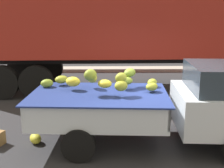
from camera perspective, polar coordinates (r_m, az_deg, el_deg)
ground at (r=6.66m, az=8.29°, el=-10.32°), size 220.00×220.00×0.00m
curb_strip at (r=13.93m, az=3.41°, el=2.88°), size 80.00×0.80×0.16m
pickup_truck at (r=6.25m, az=15.81°, el=-3.69°), size 5.05×2.10×1.70m
semi_trailer at (r=10.46m, az=6.03°, el=12.81°), size 12.06×2.87×3.95m
fallen_banana_bunch_near_tailgate at (r=6.50m, az=-14.66°, el=-10.23°), size 0.36×0.39×0.22m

